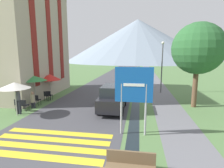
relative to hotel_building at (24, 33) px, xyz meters
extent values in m
plane|color=#517542|center=(9.40, 8.00, -5.95)|extent=(160.00, 160.00, 0.00)
cube|color=#424247|center=(6.90, 18.00, -5.95)|extent=(6.40, 60.00, 0.01)
cube|color=slate|center=(13.00, 18.00, -5.95)|extent=(2.20, 60.00, 0.01)
cube|color=black|center=(10.60, 18.00, -5.95)|extent=(0.60, 60.00, 0.00)
cube|color=yellow|center=(6.90, -9.80, -5.95)|extent=(5.44, 0.44, 0.01)
cube|color=yellow|center=(6.90, -9.10, -5.95)|extent=(5.44, 0.44, 0.01)
cube|color=yellow|center=(6.90, -8.40, -5.95)|extent=(5.44, 0.44, 0.01)
cube|color=yellow|center=(6.90, -7.70, -5.95)|extent=(5.44, 0.44, 0.01)
cone|color=gray|center=(9.36, 84.76, 5.52)|extent=(79.17, 79.17, 22.95)
cube|color=tan|center=(0.00, 0.00, -0.44)|extent=(4.99, 8.81, 11.03)
cube|color=maroon|center=(2.52, -2.42, -0.44)|extent=(0.06, 0.70, 8.27)
cube|color=maroon|center=(2.52, 0.00, -0.44)|extent=(0.06, 0.70, 8.27)
cube|color=maroon|center=(2.52, 2.42, -0.44)|extent=(0.06, 0.70, 8.27)
cylinder|color=#9E9EA3|center=(9.98, -7.25, -4.67)|extent=(0.10, 0.10, 2.56)
cylinder|color=#9E9EA3|center=(11.16, -7.25, -4.67)|extent=(0.10, 0.10, 2.56)
cube|color=#1451AD|center=(10.57, -7.27, -3.44)|extent=(1.81, 0.05, 1.69)
cube|color=white|center=(10.57, -7.30, -3.44)|extent=(1.00, 0.02, 0.14)
cube|color=brown|center=(10.60, -9.94, -5.53)|extent=(1.70, 0.08, 0.45)
cube|color=black|center=(9.00, -3.57, -5.23)|extent=(1.63, 3.93, 0.84)
cube|color=#23282D|center=(9.00, -3.77, -4.47)|extent=(1.39, 2.16, 0.68)
cylinder|color=black|center=(8.22, -2.36, -5.65)|extent=(0.18, 0.60, 0.60)
cylinder|color=black|center=(9.77, -2.36, -5.65)|extent=(0.18, 0.60, 0.60)
cylinder|color=black|center=(8.22, -4.79, -5.65)|extent=(0.18, 0.60, 0.60)
cylinder|color=black|center=(9.77, -4.79, -5.65)|extent=(0.18, 0.60, 0.60)
cube|color=navy|center=(9.22, 8.69, -5.23)|extent=(1.71, 4.14, 0.84)
cube|color=#23282D|center=(9.22, 8.48, -4.47)|extent=(1.45, 2.28, 0.68)
cylinder|color=black|center=(8.41, 9.97, -5.65)|extent=(0.18, 0.60, 0.60)
cylinder|color=black|center=(10.04, 9.97, -5.65)|extent=(0.18, 0.60, 0.60)
cylinder|color=black|center=(8.41, 7.41, -5.65)|extent=(0.18, 0.60, 0.60)
cylinder|color=black|center=(10.04, 7.41, -5.65)|extent=(0.18, 0.60, 0.60)
cube|color=black|center=(2.41, -4.70, -5.50)|extent=(0.40, 0.40, 0.04)
cube|color=black|center=(2.41, -4.88, -5.30)|extent=(0.40, 0.04, 0.40)
cylinder|color=black|center=(2.24, -4.53, -5.73)|extent=(0.03, 0.03, 0.45)
cylinder|color=black|center=(2.58, -4.53, -5.73)|extent=(0.03, 0.03, 0.45)
cylinder|color=black|center=(2.24, -4.87, -5.73)|extent=(0.03, 0.03, 0.45)
cylinder|color=black|center=(2.58, -4.87, -5.73)|extent=(0.03, 0.03, 0.45)
cube|color=black|center=(3.00, -3.35, -5.50)|extent=(0.40, 0.40, 0.04)
cube|color=black|center=(3.00, -3.53, -5.30)|extent=(0.40, 0.04, 0.40)
cylinder|color=black|center=(2.83, -3.18, -5.73)|extent=(0.03, 0.03, 0.45)
cylinder|color=black|center=(3.17, -3.18, -5.73)|extent=(0.03, 0.03, 0.45)
cylinder|color=black|center=(2.83, -3.52, -5.73)|extent=(0.03, 0.03, 0.45)
cylinder|color=black|center=(3.17, -3.52, -5.73)|extent=(0.03, 0.03, 0.45)
cube|color=black|center=(3.01, -1.89, -5.50)|extent=(0.40, 0.40, 0.04)
cube|color=black|center=(3.01, -2.07, -5.30)|extent=(0.40, 0.04, 0.40)
cylinder|color=black|center=(2.84, -1.72, -5.73)|extent=(0.03, 0.03, 0.45)
cylinder|color=black|center=(3.18, -1.72, -5.73)|extent=(0.03, 0.03, 0.45)
cylinder|color=black|center=(2.84, -2.06, -5.73)|extent=(0.03, 0.03, 0.45)
cylinder|color=black|center=(3.18, -2.06, -5.73)|extent=(0.03, 0.03, 0.45)
cube|color=black|center=(2.96, -4.80, -5.50)|extent=(0.40, 0.40, 0.04)
cube|color=black|center=(2.96, -4.98, -5.30)|extent=(0.40, 0.04, 0.40)
cylinder|color=black|center=(2.79, -4.63, -5.73)|extent=(0.03, 0.03, 0.45)
cylinder|color=black|center=(3.13, -4.63, -5.73)|extent=(0.03, 0.03, 0.45)
cylinder|color=black|center=(2.79, -4.97, -5.73)|extent=(0.03, 0.03, 0.45)
cylinder|color=black|center=(3.13, -4.97, -5.73)|extent=(0.03, 0.03, 0.45)
cube|color=black|center=(3.17, -1.77, -5.50)|extent=(0.40, 0.40, 0.04)
cube|color=black|center=(3.17, -1.95, -5.30)|extent=(0.40, 0.04, 0.40)
cylinder|color=black|center=(3.00, -1.60, -5.73)|extent=(0.03, 0.03, 0.45)
cylinder|color=black|center=(3.34, -1.60, -5.73)|extent=(0.03, 0.03, 0.45)
cylinder|color=black|center=(3.00, -1.94, -5.73)|extent=(0.03, 0.03, 0.45)
cylinder|color=black|center=(3.34, -1.94, -5.73)|extent=(0.03, 0.03, 0.45)
cylinder|color=#B7B2A8|center=(2.98, -5.68, -4.90)|extent=(0.06, 0.06, 2.09)
cone|color=silver|center=(2.98, -5.68, -3.96)|extent=(1.93, 1.93, 0.39)
cylinder|color=#B7B2A8|center=(2.58, -2.88, -4.86)|extent=(0.06, 0.06, 2.17)
cone|color=#338442|center=(2.58, -2.88, -3.88)|extent=(1.92, 1.92, 0.39)
cylinder|color=#B7B2A8|center=(2.76, -0.82, -4.94)|extent=(0.06, 0.06, 2.01)
cone|color=red|center=(2.76, -0.82, -4.04)|extent=(1.96, 1.96, 0.52)
cylinder|color=#282833|center=(2.83, -5.40, -5.47)|extent=(0.14, 0.14, 0.96)
cylinder|color=#282833|center=(3.01, -5.40, -5.47)|extent=(0.14, 0.14, 0.96)
cylinder|color=#4C4C56|center=(2.92, -5.40, -4.70)|extent=(0.32, 0.32, 0.57)
sphere|color=#9E755B|center=(2.92, -5.40, -4.32)|extent=(0.22, 0.22, 0.22)
cylinder|color=#282833|center=(3.01, -4.07, -5.72)|extent=(0.14, 0.14, 0.46)
cylinder|color=#282833|center=(3.19, -4.07, -5.72)|extent=(0.14, 0.14, 0.46)
cylinder|color=gray|center=(3.10, -4.07, -5.19)|extent=(0.32, 0.32, 0.60)
sphere|color=#9E755B|center=(3.10, -4.07, -4.80)|extent=(0.22, 0.22, 0.22)
cylinder|color=#515156|center=(13.07, 2.90, -3.47)|extent=(0.12, 0.12, 4.96)
sphere|color=silver|center=(13.07, 2.90, -0.87)|extent=(0.28, 0.28, 0.28)
cylinder|color=brown|center=(14.96, -1.83, -4.56)|extent=(0.36, 0.36, 2.78)
sphere|color=#285B2D|center=(14.96, -1.83, -1.59)|extent=(3.73, 3.73, 3.73)
camera|label=1|loc=(10.81, -15.50, -2.02)|focal=28.00mm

